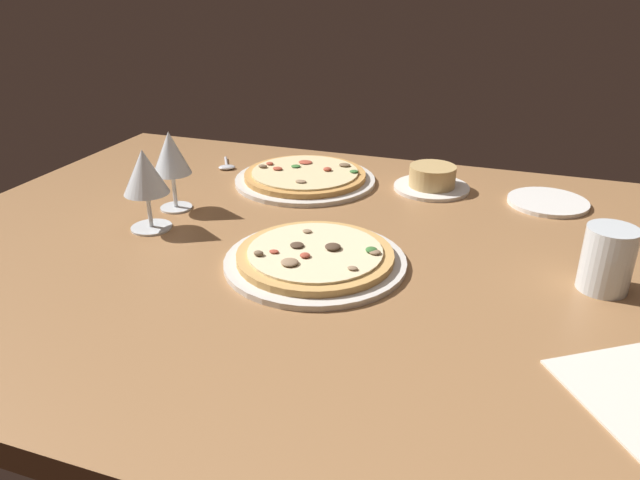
% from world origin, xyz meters
% --- Properties ---
extents(dining_table, '(1.50, 1.10, 0.04)m').
position_xyz_m(dining_table, '(0.00, 0.00, 0.02)').
color(dining_table, '#996B42').
rests_on(dining_table, ground).
extents(pizza_main, '(0.30, 0.30, 0.03)m').
position_xyz_m(pizza_main, '(-0.00, -0.06, 0.05)').
color(pizza_main, silver).
rests_on(pizza_main, dining_table).
extents(pizza_side, '(0.31, 0.31, 0.03)m').
position_xyz_m(pizza_side, '(-0.16, 0.31, 0.05)').
color(pizza_side, silver).
rests_on(pizza_side, dining_table).
extents(ramekin_on_saucer, '(0.16, 0.16, 0.05)m').
position_xyz_m(ramekin_on_saucer, '(0.12, 0.36, 0.06)').
color(ramekin_on_saucer, silver).
rests_on(ramekin_on_saucer, dining_table).
extents(wine_glass_far, '(0.08, 0.08, 0.15)m').
position_xyz_m(wine_glass_far, '(-0.34, -0.03, 0.15)').
color(wine_glass_far, silver).
rests_on(wine_glass_far, dining_table).
extents(wine_glass_near, '(0.08, 0.08, 0.16)m').
position_xyz_m(wine_glass_near, '(-0.35, 0.08, 0.15)').
color(wine_glass_near, silver).
rests_on(wine_glass_near, dining_table).
extents(water_glass, '(0.08, 0.08, 0.10)m').
position_xyz_m(water_glass, '(0.44, 0.01, 0.08)').
color(water_glass, silver).
rests_on(water_glass, dining_table).
extents(side_plate, '(0.16, 0.16, 0.01)m').
position_xyz_m(side_plate, '(0.36, 0.35, 0.04)').
color(side_plate, white).
rests_on(side_plate, dining_table).
extents(spoon, '(0.07, 0.09, 0.01)m').
position_xyz_m(spoon, '(-0.37, 0.34, 0.04)').
color(spoon, silver).
rests_on(spoon, dining_table).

